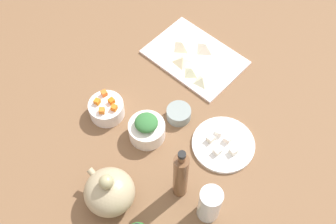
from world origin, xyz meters
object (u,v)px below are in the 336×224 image
at_px(bottle_0, 181,176).
at_px(plate_tofu, 223,144).
at_px(bowl_greens, 147,130).
at_px(bowl_carrots, 107,109).
at_px(drinking_glass_0, 210,204).
at_px(cutting_board, 195,57).
at_px(bowl_small_side, 179,114).
at_px(teapot, 109,192).

bearing_deg(bottle_0, plate_tofu, -88.30).
distance_m(plate_tofu, bowl_greens, 0.26).
bearing_deg(bowl_carrots, drinking_glass_0, 177.72).
distance_m(cutting_board, drinking_glass_0, 0.61).
height_order(bowl_small_side, teapot, teapot).
distance_m(bowl_carrots, teapot, 0.31).
distance_m(plate_tofu, drinking_glass_0, 0.25).
relative_size(bowl_greens, teapot, 0.72).
relative_size(plate_tofu, bowl_carrots, 1.74).
distance_m(plate_tofu, bowl_carrots, 0.41).
bearing_deg(drinking_glass_0, teapot, 36.47).
distance_m(bowl_greens, bowl_carrots, 0.17).
bearing_deg(drinking_glass_0, cutting_board, -43.75).
bearing_deg(bottle_0, bowl_small_side, -45.52).
bearing_deg(teapot, bowl_carrots, -38.55).
distance_m(teapot, bottle_0, 0.22).
xyz_separation_m(plate_tofu, bowl_greens, (0.21, 0.15, 0.03)).
bearing_deg(cutting_board, bowl_small_side, 120.66).
relative_size(plate_tofu, drinking_glass_0, 1.46).
bearing_deg(bowl_greens, cutting_board, -72.51).
xyz_separation_m(bowl_small_side, teapot, (-0.06, 0.36, 0.04)).
bearing_deg(bowl_greens, plate_tofu, -144.01).
bearing_deg(bowl_carrots, teapot, 141.45).
bearing_deg(teapot, bowl_small_side, -80.68).
distance_m(plate_tofu, teapot, 0.41).
height_order(bowl_carrots, bowl_small_side, bowl_carrots).
height_order(bowl_carrots, bottle_0, bottle_0).
height_order(cutting_board, teapot, teapot).
distance_m(plate_tofu, bowl_small_side, 0.18).
distance_m(plate_tofu, bottle_0, 0.24).
bearing_deg(bowl_small_side, drinking_glass_0, 148.34).
relative_size(bowl_small_side, bottle_0, 0.33).
height_order(cutting_board, bowl_small_side, bowl_small_side).
xyz_separation_m(bowl_greens, bowl_small_side, (-0.03, -0.13, -0.01)).
distance_m(bowl_greens, bowl_small_side, 0.13).
bearing_deg(bowl_carrots, bowl_greens, -166.84).
bearing_deg(teapot, bowl_greens, -70.15).
bearing_deg(cutting_board, drinking_glass_0, 136.25).
bearing_deg(cutting_board, bottle_0, 127.53).
relative_size(plate_tofu, bowl_small_side, 2.47).
relative_size(bowl_small_side, teapot, 0.50).
xyz_separation_m(bowl_carrots, drinking_glass_0, (-0.48, 0.02, 0.04)).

